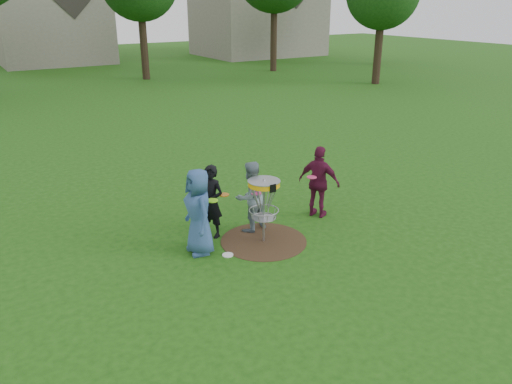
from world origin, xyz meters
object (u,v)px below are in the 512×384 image
disc_golf_basket (264,196)px  player_grey (250,197)px  player_black (211,201)px  player_maroon (319,182)px  player_blue (199,212)px

disc_golf_basket → player_grey: bearing=84.4°
player_black → disc_golf_basket: bearing=16.9°
player_grey → player_maroon: size_ratio=0.93×
player_grey → disc_golf_basket: 0.67m
player_grey → disc_golf_basket: player_grey is taller
player_black → player_grey: (0.84, -0.19, -0.00)m
player_blue → disc_golf_basket: 1.36m
player_blue → disc_golf_basket: (1.33, -0.28, 0.15)m
player_blue → player_grey: player_blue is taller
player_blue → player_maroon: player_blue is taller
player_grey → disc_golf_basket: size_ratio=1.13×
player_black → disc_golf_basket: player_black is taller
player_blue → player_maroon: size_ratio=1.04×
player_black → player_grey: player_black is taller
player_blue → player_black: (0.54, 0.53, -0.09)m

